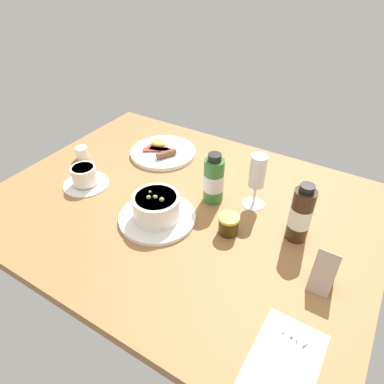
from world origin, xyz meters
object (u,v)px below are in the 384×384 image
at_px(wine_glass, 257,175).
at_px(sauce_bottle_green, 214,180).
at_px(jam_jar, 229,224).
at_px(breakfast_plate, 163,151).
at_px(sauce_bottle_brown, 301,215).
at_px(cutlery_setting, 286,358).
at_px(coffee_cup, 85,177).
at_px(creamer_jug, 82,153).
at_px(menu_card, 325,269).
at_px(porridge_bowl, 157,209).

bearing_deg(wine_glass, sauce_bottle_green, -158.96).
height_order(jam_jar, breakfast_plate, jam_jar).
distance_m(sauce_bottle_brown, sauce_bottle_green, 0.26).
distance_m(cutlery_setting, wine_glass, 0.47).
bearing_deg(breakfast_plate, wine_glass, -13.68).
relative_size(coffee_cup, creamer_jug, 2.77).
xyz_separation_m(wine_glass, menu_card, (0.24, -0.19, -0.05)).
bearing_deg(cutlery_setting, wine_glass, 120.83).
xyz_separation_m(porridge_bowl, creamer_jug, (-0.41, 0.13, -0.01)).
xyz_separation_m(jam_jar, sauce_bottle_green, (-0.10, 0.10, 0.04)).
bearing_deg(creamer_jug, sauce_bottle_brown, 0.44).
height_order(porridge_bowl, sauce_bottle_green, sauce_bottle_green).
height_order(wine_glass, sauce_bottle_green, wine_glass).
relative_size(coffee_cup, wine_glass, 0.87).
xyz_separation_m(creamer_jug, menu_card, (0.86, -0.11, 0.03)).
bearing_deg(wine_glass, jam_jar, -93.98).
xyz_separation_m(porridge_bowl, cutlery_setting, (0.44, -0.19, -0.03)).
relative_size(cutlery_setting, sauce_bottle_green, 1.19).
bearing_deg(cutlery_setting, coffee_cup, 163.82).
relative_size(cutlery_setting, menu_card, 1.78).
height_order(cutlery_setting, wine_glass, wine_glass).
bearing_deg(wine_glass, sauce_bottle_brown, -24.95).
relative_size(porridge_bowl, menu_card, 2.04).
bearing_deg(sauce_bottle_brown, porridge_bowl, -159.22).
height_order(jam_jar, sauce_bottle_brown, sauce_bottle_brown).
distance_m(coffee_cup, wine_glass, 0.53).
xyz_separation_m(creamer_jug, breakfast_plate, (0.22, 0.17, -0.01)).
bearing_deg(cutlery_setting, creamer_jug, 159.38).
relative_size(wine_glass, sauce_bottle_brown, 0.98).
bearing_deg(sauce_bottle_green, wine_glass, 21.04).
relative_size(cutlery_setting, sauce_bottle_brown, 1.11).
relative_size(porridge_bowl, sauce_bottle_green, 1.37).
xyz_separation_m(cutlery_setting, jam_jar, (-0.25, 0.25, 0.03)).
bearing_deg(porridge_bowl, creamer_jug, 163.04).
bearing_deg(sauce_bottle_green, sauce_bottle_brown, -5.70).
bearing_deg(porridge_bowl, sauce_bottle_brown, 20.78).
bearing_deg(sauce_bottle_brown, wine_glass, 155.05).
distance_m(jam_jar, breakfast_plate, 0.45).
bearing_deg(jam_jar, wine_glass, 86.02).
bearing_deg(sauce_bottle_brown, breakfast_plate, 163.08).
relative_size(coffee_cup, breakfast_plate, 0.61).
bearing_deg(sauce_bottle_brown, coffee_cup, -169.75).
distance_m(porridge_bowl, sauce_bottle_brown, 0.37).
relative_size(wine_glass, breakfast_plate, 0.70).
xyz_separation_m(jam_jar, menu_card, (0.25, -0.04, 0.02)).
bearing_deg(jam_jar, sauce_bottle_green, 134.90).
bearing_deg(menu_card, coffee_cup, 179.72).
bearing_deg(breakfast_plate, sauce_bottle_green, -26.28).
relative_size(cutlery_setting, jam_jar, 3.36).
relative_size(jam_jar, menu_card, 0.53).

